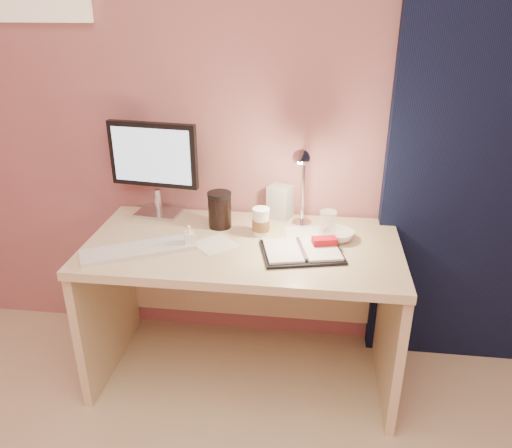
# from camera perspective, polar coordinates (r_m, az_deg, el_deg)

# --- Properties ---
(room) EXTENTS (3.50, 3.50, 3.50)m
(room) POSITION_cam_1_polar(r_m,az_deg,el_deg) (2.44, 22.56, 8.55)
(room) COLOR #C6B28E
(room) RESTS_ON ground
(desk) EXTENTS (1.40, 0.70, 0.73)m
(desk) POSITION_cam_1_polar(r_m,az_deg,el_deg) (2.40, -1.18, -6.23)
(desk) COLOR #C9BD8E
(desk) RESTS_ON ground
(monitor) EXTENTS (0.44, 0.18, 0.47)m
(monitor) POSITION_cam_1_polar(r_m,az_deg,el_deg) (2.47, -11.54, 7.10)
(monitor) COLOR silver
(monitor) RESTS_ON desk
(keyboard) EXTENTS (0.49, 0.35, 0.02)m
(keyboard) POSITION_cam_1_polar(r_m,az_deg,el_deg) (2.21, -13.28, -2.88)
(keyboard) COLOR silver
(keyboard) RESTS_ON desk
(planner) EXTENTS (0.38, 0.32, 0.05)m
(planner) POSITION_cam_1_polar(r_m,az_deg,el_deg) (2.15, 5.48, -3.00)
(planner) COLOR black
(planner) RESTS_ON desk
(paper_a) EXTENTS (0.23, 0.23, 0.00)m
(paper_a) POSITION_cam_1_polar(r_m,az_deg,el_deg) (2.22, -4.70, -2.34)
(paper_a) COLOR silver
(paper_a) RESTS_ON desk
(paper_b) EXTENTS (0.19, 0.19, 0.00)m
(paper_b) POSITION_cam_1_polar(r_m,az_deg,el_deg) (2.32, 5.47, -1.15)
(paper_b) COLOR silver
(paper_b) RESTS_ON desk
(coffee_cup) EXTENTS (0.08, 0.08, 0.13)m
(coffee_cup) POSITION_cam_1_polar(r_m,az_deg,el_deg) (2.28, 0.56, 0.17)
(coffee_cup) COLOR white
(coffee_cup) RESTS_ON desk
(clear_cup) EXTENTS (0.08, 0.08, 0.14)m
(clear_cup) POSITION_cam_1_polar(r_m,az_deg,el_deg) (2.25, 8.20, -0.19)
(clear_cup) COLOR white
(clear_cup) RESTS_ON desk
(bowl) EXTENTS (0.18, 0.18, 0.04)m
(bowl) POSITION_cam_1_polar(r_m,az_deg,el_deg) (2.27, 9.34, -1.30)
(bowl) COLOR white
(bowl) RESTS_ON desk
(lotion_bottle) EXTENTS (0.06, 0.06, 0.10)m
(lotion_bottle) POSITION_cam_1_polar(r_m,az_deg,el_deg) (2.19, -7.61, -1.39)
(lotion_bottle) COLOR white
(lotion_bottle) RESTS_ON desk
(dark_jar) EXTENTS (0.11, 0.11, 0.15)m
(dark_jar) POSITION_cam_1_polar(r_m,az_deg,el_deg) (2.36, -4.16, 1.43)
(dark_jar) COLOR black
(dark_jar) RESTS_ON desk
(product_box) EXTENTS (0.14, 0.12, 0.17)m
(product_box) POSITION_cam_1_polar(r_m,az_deg,el_deg) (2.46, 2.77, 2.54)
(product_box) COLOR #B3B3AF
(product_box) RESTS_ON desk
(desk_lamp) EXTENTS (0.10, 0.26, 0.41)m
(desk_lamp) POSITION_cam_1_polar(r_m,az_deg,el_deg) (2.22, 5.56, 4.88)
(desk_lamp) COLOR silver
(desk_lamp) RESTS_ON desk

